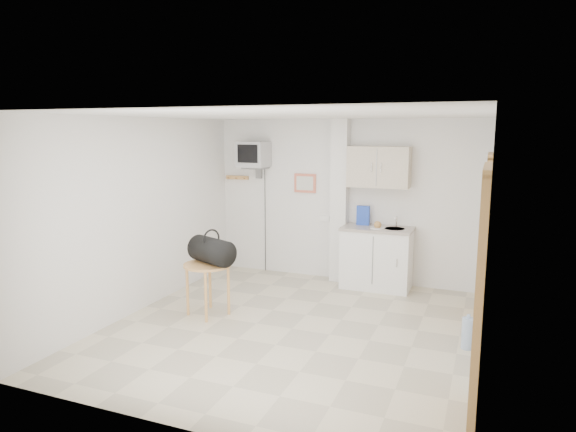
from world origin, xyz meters
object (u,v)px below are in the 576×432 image
at_px(water_bottle, 468,333).
at_px(duffel_bag, 212,251).
at_px(crt_television, 254,155).
at_px(round_table, 208,271).

bearing_deg(water_bottle, duffel_bag, -178.07).
bearing_deg(crt_television, round_table, -81.87).
xyz_separation_m(crt_television, duffel_bag, (0.33, -1.94, -1.10)).
xyz_separation_m(round_table, water_bottle, (3.13, 0.14, -0.40)).
bearing_deg(water_bottle, crt_television, 151.69).
relative_size(duffel_bag, water_bottle, 1.76).
relative_size(round_table, duffel_bag, 0.99).
bearing_deg(duffel_bag, water_bottle, 25.50).
bearing_deg(crt_television, duffel_bag, -80.32).
bearing_deg(round_table, water_bottle, 2.51).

